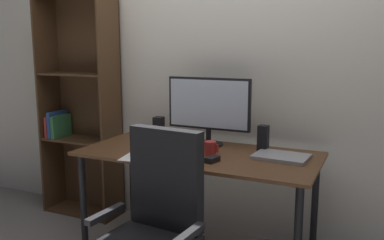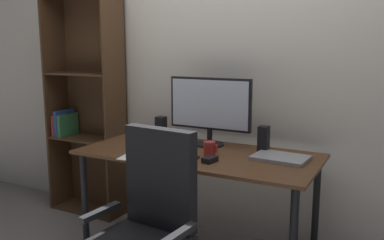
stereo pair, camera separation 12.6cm
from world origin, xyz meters
TOP-DOWN VIEW (x-y plane):
  - back_wall at (0.00, 0.53)m, footprint 6.40×0.10m
  - desk at (0.00, 0.00)m, footprint 1.52×0.71m
  - monitor at (-0.02, 0.21)m, footprint 0.59×0.20m
  - keyboard at (-0.07, -0.18)m, footprint 0.29×0.12m
  - mouse at (0.17, -0.17)m, footprint 0.07×0.11m
  - coffee_mug at (0.10, -0.03)m, footprint 0.09×0.07m
  - laptop at (0.52, 0.08)m, footprint 0.34×0.25m
  - speaker_left at (-0.40, 0.21)m, footprint 0.06×0.07m
  - speaker_right at (0.37, 0.21)m, footprint 0.06×0.07m
  - paper_sheet at (-0.28, -0.22)m, footprint 0.26×0.33m
  - bookshelf at (-1.24, 0.36)m, footprint 0.66×0.28m

SIDE VIEW (x-z plane):
  - desk at x=0.00m, z-range 0.28..1.02m
  - paper_sheet at x=-0.28m, z-range 0.74..0.74m
  - keyboard at x=-0.07m, z-range 0.74..0.76m
  - laptop at x=0.52m, z-range 0.74..0.76m
  - mouse at x=0.17m, z-range 0.74..0.77m
  - coffee_mug at x=0.10m, z-range 0.74..0.83m
  - speaker_left at x=-0.40m, z-range 0.74..0.91m
  - speaker_right at x=0.37m, z-range 0.74..0.91m
  - bookshelf at x=-1.24m, z-range -0.01..1.81m
  - monitor at x=-0.02m, z-range 0.77..1.24m
  - back_wall at x=0.00m, z-range 0.00..2.60m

